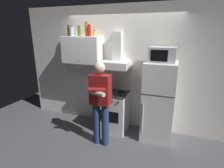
# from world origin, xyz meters

# --- Properties ---
(ground_plane) EXTENTS (7.00, 7.00, 0.00)m
(ground_plane) POSITION_xyz_m (0.00, 0.00, 0.00)
(ground_plane) COLOR #4C4C51
(back_wall_tiled) EXTENTS (4.80, 0.10, 2.70)m
(back_wall_tiled) POSITION_xyz_m (0.00, 0.60, 1.35)
(back_wall_tiled) COLOR silver
(back_wall_tiled) RESTS_ON ground_plane
(upper_cabinet) EXTENTS (0.90, 0.37, 0.60)m
(upper_cabinet) POSITION_xyz_m (-0.85, 0.37, 1.75)
(upper_cabinet) COLOR white
(stove_oven) EXTENTS (0.60, 0.62, 0.87)m
(stove_oven) POSITION_xyz_m (-0.05, 0.25, 0.43)
(stove_oven) COLOR silver
(stove_oven) RESTS_ON ground_plane
(range_hood) EXTENTS (0.60, 0.44, 0.75)m
(range_hood) POSITION_xyz_m (-0.05, 0.38, 1.60)
(range_hood) COLOR white
(refrigerator) EXTENTS (0.60, 0.62, 1.60)m
(refrigerator) POSITION_xyz_m (0.90, 0.25, 0.80)
(refrigerator) COLOR white
(refrigerator) RESTS_ON ground_plane
(microwave) EXTENTS (0.48, 0.37, 0.28)m
(microwave) POSITION_xyz_m (0.90, 0.27, 1.74)
(microwave) COLOR #B7BABF
(microwave) RESTS_ON refrigerator
(person_standing) EXTENTS (0.38, 0.33, 1.64)m
(person_standing) POSITION_xyz_m (-0.10, -0.36, 0.90)
(person_standing) COLOR navy
(person_standing) RESTS_ON ground_plane
(bottle_spice_jar) EXTENTS (0.05, 0.05, 0.13)m
(bottle_spice_jar) POSITION_xyz_m (-0.55, 0.40, 2.11)
(bottle_spice_jar) COLOR gold
(bottle_spice_jar) RESTS_ON upper_cabinet
(bottle_beer_brown) EXTENTS (0.06, 0.06, 0.24)m
(bottle_beer_brown) POSITION_xyz_m (-1.19, 0.41, 2.16)
(bottle_beer_brown) COLOR brown
(bottle_beer_brown) RESTS_ON upper_cabinet
(bottle_canister_steel) EXTENTS (0.09, 0.09, 0.22)m
(bottle_canister_steel) POSITION_xyz_m (-1.09, 0.38, 2.15)
(bottle_canister_steel) COLOR #B2B5BA
(bottle_canister_steel) RESTS_ON upper_cabinet
(bottle_olive_oil) EXTENTS (0.07, 0.07, 0.22)m
(bottle_olive_oil) POSITION_xyz_m (-0.89, 0.35, 2.15)
(bottle_olive_oil) COLOR #4C6B19
(bottle_olive_oil) RESTS_ON upper_cabinet
(bottle_soda_red) EXTENTS (0.08, 0.08, 0.25)m
(bottle_soda_red) POSITION_xyz_m (-0.64, 0.34, 2.17)
(bottle_soda_red) COLOR red
(bottle_soda_red) RESTS_ON upper_cabinet
(bottle_liquor_amber) EXTENTS (0.07, 0.07, 0.30)m
(bottle_liquor_amber) POSITION_xyz_m (-0.73, 0.41, 2.19)
(bottle_liquor_amber) COLOR #B7721E
(bottle_liquor_amber) RESTS_ON upper_cabinet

